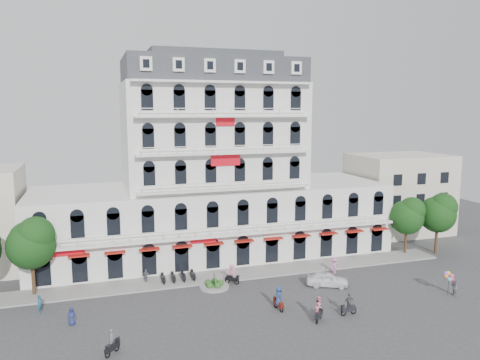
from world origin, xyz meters
name	(u,v)px	position (x,y,z in m)	size (l,w,h in m)	color
ground	(260,306)	(0.00, 0.00, 0.00)	(120.00, 120.00, 0.00)	#38383A
sidewalk	(233,275)	(0.00, 9.00, 0.08)	(53.00, 4.00, 0.16)	gray
main_building	(213,178)	(0.00, 18.00, 9.96)	(45.00, 15.00, 25.80)	silver
flank_building_east	(399,193)	(30.00, 20.00, 6.00)	(14.00, 10.00, 12.00)	beige
traffic_island	(214,285)	(-3.00, 6.00, 0.26)	(3.20, 3.20, 1.60)	gray
parked_scooter_row	(178,282)	(-6.35, 8.80, 0.00)	(4.40, 1.80, 1.10)	black
tree_west_inner	(31,241)	(-20.95, 9.48, 5.68)	(4.76, 4.76, 8.25)	#382314
tree_east_inner	(407,215)	(24.05, 9.98, 5.21)	(4.40, 4.37, 7.57)	#382314
tree_east_outer	(438,212)	(28.05, 8.98, 5.55)	(4.65, 4.65, 8.05)	#382314
parked_car	(327,279)	(8.67, 2.74, 0.75)	(1.78, 4.43, 1.51)	white
rider_west	(112,343)	(-13.95, -4.90, 0.92)	(1.26, 1.36, 2.08)	black
rider_southwest	(319,308)	(3.94, -4.55, 1.22)	(1.28, 1.33, 2.35)	black
rider_east	(279,298)	(1.38, -1.29, 1.19)	(0.72, 1.70, 2.34)	maroon
rider_northeast	(349,304)	(7.13, -4.26, 1.05)	(1.70, 0.46, 2.14)	black
rider_center	(232,274)	(-0.87, 6.49, 1.16)	(1.40, 1.22, 2.20)	black
pedestrian_left	(72,316)	(-17.11, 1.33, 0.81)	(0.79, 0.51, 1.62)	navy
pedestrian_mid	(146,276)	(-9.75, 9.50, 0.79)	(0.93, 0.39, 1.59)	#5A5B62
pedestrian_right	(334,266)	(11.33, 6.03, 0.93)	(1.20, 0.69, 1.86)	pink
pedestrian_far	(40,304)	(-20.00, 4.83, 0.88)	(0.64, 0.42, 1.75)	#23506B
balloon_vendor	(452,284)	(19.52, -3.39, 1.26)	(1.45, 1.36, 2.45)	slate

